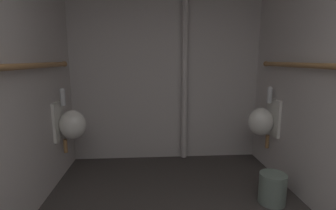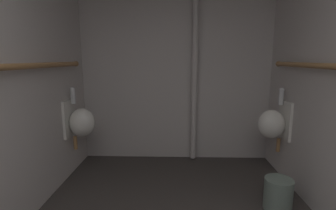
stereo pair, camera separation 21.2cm
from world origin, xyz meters
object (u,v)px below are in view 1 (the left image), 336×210
standpipe_back_wall (185,67)px  urinal_left_mid (71,124)px  urinal_right_mid (262,121)px  waste_bin (272,188)px

standpipe_back_wall → urinal_left_mid: bearing=-160.6°
urinal_left_mid → urinal_right_mid: size_ratio=1.00×
urinal_right_mid → waste_bin: size_ratio=2.53×
urinal_left_mid → standpipe_back_wall: 1.59m
urinal_left_mid → standpipe_back_wall: bearing=19.4°
urinal_right_mid → urinal_left_mid: bearing=179.8°
standpipe_back_wall → waste_bin: (0.71, -1.17, -1.13)m
waste_bin → standpipe_back_wall: bearing=121.4°
urinal_right_mid → waste_bin: (-0.17, -0.68, -0.51)m
urinal_right_mid → standpipe_back_wall: (-0.88, 0.49, 0.63)m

